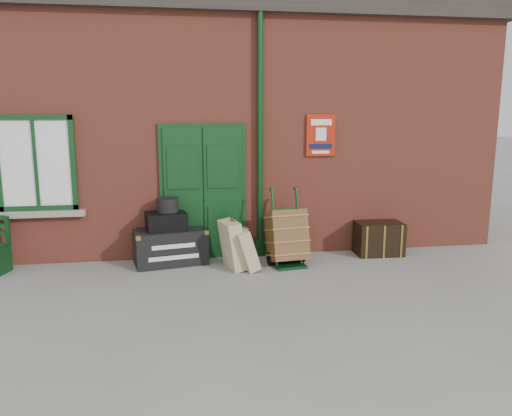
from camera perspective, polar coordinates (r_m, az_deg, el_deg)
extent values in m
plane|color=gray|center=(7.23, -2.83, -8.81)|extent=(80.00, 80.00, 0.00)
cube|color=#A14834|center=(10.30, -5.07, 8.42)|extent=(10.00, 4.00, 4.00)
cube|color=#38302B|center=(10.44, -5.28, 20.29)|extent=(10.30, 4.30, 0.30)
cube|color=#0E3515|center=(8.35, -6.04, 1.62)|extent=(1.42, 0.12, 2.32)
cube|color=white|center=(8.54, -23.87, 4.68)|extent=(1.20, 0.08, 1.50)
cylinder|color=#0D3416|center=(8.31, 0.46, 7.89)|extent=(0.10, 0.10, 4.00)
cube|color=#A91D0C|center=(8.60, 7.40, 8.23)|extent=(0.50, 0.03, 0.70)
cube|color=#0D3416|center=(8.55, -27.07, -5.36)|extent=(0.18, 0.43, 0.44)
cube|color=black|center=(8.27, -9.79, -4.35)|extent=(1.24, 0.83, 0.57)
cube|color=black|center=(8.17, -10.23, -1.47)|extent=(0.70, 0.57, 0.28)
cylinder|color=black|center=(8.15, -10.08, 0.34)|extent=(0.40, 0.40, 0.23)
cube|color=tan|center=(7.86, -2.73, -4.22)|extent=(0.44, 0.60, 0.77)
cube|color=tan|center=(7.80, -1.33, -4.72)|extent=(0.49, 0.56, 0.67)
cube|color=#0D3416|center=(8.04, 3.88, -6.59)|extent=(0.51, 0.40, 0.05)
cylinder|color=#0D3416|center=(7.97, 2.11, -2.32)|extent=(0.08, 0.34, 1.20)
cylinder|color=#0D3416|center=(8.11, 4.91, -2.12)|extent=(0.08, 0.34, 1.20)
cylinder|color=black|center=(8.10, 1.60, -5.78)|extent=(0.08, 0.23, 0.23)
cylinder|color=black|center=(8.28, 5.23, -5.45)|extent=(0.08, 0.23, 0.23)
cube|color=brown|center=(8.05, 3.56, -3.10)|extent=(0.66, 0.70, 0.89)
cube|color=black|center=(8.93, 13.84, -3.38)|extent=(0.80, 0.54, 0.57)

